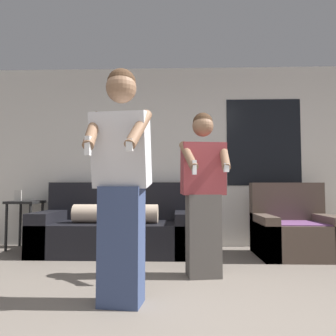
{
  "coord_description": "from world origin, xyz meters",
  "views": [
    {
      "loc": [
        -0.03,
        -1.91,
        0.87
      ],
      "look_at": [
        -0.12,
        0.95,
        1.04
      ],
      "focal_mm": 35.0,
      "sensor_mm": 36.0,
      "label": 1
    }
  ],
  "objects": [
    {
      "name": "wall_back",
      "position": [
        0.02,
        3.04,
        1.35
      ],
      "size": [
        6.55,
        0.07,
        2.7
      ],
      "color": "silver",
      "rests_on": "ground_plane"
    },
    {
      "name": "couch",
      "position": [
        -0.85,
        2.52,
        0.31
      ],
      "size": [
        2.1,
        0.98,
        0.94
      ],
      "color": "black",
      "rests_on": "ground_plane"
    },
    {
      "name": "side_table",
      "position": [
        -2.23,
        2.74,
        0.56
      ],
      "size": [
        0.41,
        0.48,
        0.83
      ],
      "color": "black",
      "rests_on": "ground_plane"
    },
    {
      "name": "person_left",
      "position": [
        -0.46,
        0.53,
        0.91
      ],
      "size": [
        0.48,
        0.53,
        1.77
      ],
      "color": "#384770",
      "rests_on": "ground_plane"
    },
    {
      "name": "person_right",
      "position": [
        0.22,
        1.34,
        0.82
      ],
      "size": [
        0.48,
        0.51,
        1.62
      ],
      "color": "#56514C",
      "rests_on": "ground_plane"
    },
    {
      "name": "armchair",
      "position": [
        1.44,
        2.36,
        0.3
      ],
      "size": [
        0.96,
        0.84,
        0.94
      ],
      "color": "brown",
      "rests_on": "ground_plane"
    }
  ]
}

